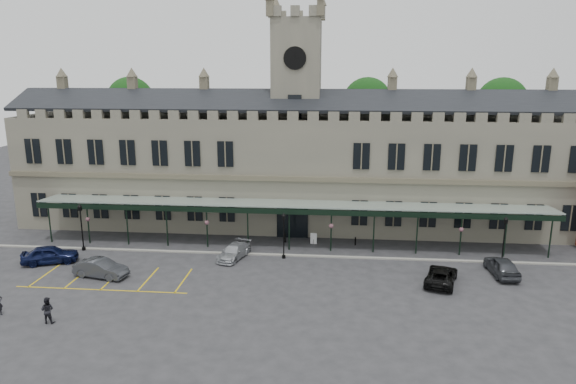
# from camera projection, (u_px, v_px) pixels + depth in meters

# --- Properties ---
(ground) EXTENTS (140.00, 140.00, 0.00)m
(ground) POSITION_uv_depth(u_px,v_px,m) (281.00, 279.00, 42.46)
(ground) COLOR #2A2A2D
(station_building) EXTENTS (60.00, 10.36, 17.30)m
(station_building) POSITION_uv_depth(u_px,v_px,m) (296.00, 167.00, 56.34)
(station_building) COLOR #615E51
(station_building) RESTS_ON ground
(clock_tower) EXTENTS (5.60, 5.60, 24.80)m
(clock_tower) POSITION_uv_depth(u_px,v_px,m) (297.00, 106.00, 54.87)
(clock_tower) COLOR #615E51
(clock_tower) RESTS_ON ground
(canopy) EXTENTS (50.00, 4.10, 4.30)m
(canopy) POSITION_uv_depth(u_px,v_px,m) (289.00, 225.00, 49.12)
(canopy) COLOR #8C9E93
(canopy) RESTS_ON ground
(kerb) EXTENTS (60.00, 0.40, 0.12)m
(kerb) POSITION_uv_depth(u_px,v_px,m) (288.00, 255.00, 47.77)
(kerb) COLOR gray
(kerb) RESTS_ON ground
(parking_markings) EXTENTS (16.00, 6.00, 0.01)m
(parking_markings) POSITION_uv_depth(u_px,v_px,m) (111.00, 280.00, 42.26)
(parking_markings) COLOR gold
(parking_markings) RESTS_ON ground
(tree_behind_left) EXTENTS (6.00, 6.00, 16.00)m
(tree_behind_left) POSITION_uv_depth(u_px,v_px,m) (131.00, 102.00, 65.63)
(tree_behind_left) COLOR #332314
(tree_behind_left) RESTS_ON ground
(tree_behind_mid) EXTENTS (6.00, 6.00, 16.00)m
(tree_behind_mid) POSITION_uv_depth(u_px,v_px,m) (367.00, 103.00, 62.93)
(tree_behind_mid) COLOR #332314
(tree_behind_mid) RESTS_ON ground
(tree_behind_right) EXTENTS (6.00, 6.00, 16.00)m
(tree_behind_right) POSITION_uv_depth(u_px,v_px,m) (502.00, 104.00, 61.50)
(tree_behind_right) COLOR #332314
(tree_behind_right) RESTS_ON ground
(lamp_post_left) EXTENTS (0.44, 0.44, 4.64)m
(lamp_post_left) POSITION_uv_depth(u_px,v_px,m) (81.00, 223.00, 48.64)
(lamp_post_left) COLOR black
(lamp_post_left) RESTS_ON ground
(lamp_post_mid) EXTENTS (0.41, 0.41, 4.35)m
(lamp_post_mid) POSITION_uv_depth(u_px,v_px,m) (284.00, 231.00, 46.58)
(lamp_post_mid) COLOR black
(lamp_post_mid) RESTS_ON ground
(lamp_post_right) EXTENTS (0.42, 0.42, 4.43)m
(lamp_post_right) POSITION_uv_depth(u_px,v_px,m) (504.00, 236.00, 45.21)
(lamp_post_right) COLOR black
(lamp_post_right) RESTS_ON ground
(traffic_cone) EXTENTS (0.48, 0.48, 0.77)m
(traffic_cone) POSITION_uv_depth(u_px,v_px,m) (434.00, 275.00, 42.33)
(traffic_cone) COLOR orange
(traffic_cone) RESTS_ON ground
(sign_board) EXTENTS (0.65, 0.16, 1.12)m
(sign_board) POSITION_uv_depth(u_px,v_px,m) (314.00, 239.00, 50.91)
(sign_board) COLOR black
(sign_board) RESTS_ON ground
(bollard_left) EXTENTS (0.17, 0.17, 0.95)m
(bollard_left) POSITION_uv_depth(u_px,v_px,m) (285.00, 238.00, 51.39)
(bollard_left) COLOR black
(bollard_left) RESTS_ON ground
(bollard_right) EXTENTS (0.15, 0.15, 0.82)m
(bollard_right) POSITION_uv_depth(u_px,v_px,m) (355.00, 241.00, 50.56)
(bollard_right) COLOR black
(bollard_right) RESTS_ON ground
(car_left_a) EXTENTS (5.11, 3.44, 1.62)m
(car_left_a) POSITION_uv_depth(u_px,v_px,m) (50.00, 254.00, 45.83)
(car_left_a) COLOR #0B1233
(car_left_a) RESTS_ON ground
(car_left_b) EXTENTS (4.82, 2.52, 1.51)m
(car_left_b) POSITION_uv_depth(u_px,v_px,m) (101.00, 268.00, 42.79)
(car_left_b) COLOR #36383D
(car_left_b) RESTS_ON ground
(car_taxi) EXTENTS (2.99, 4.74, 1.28)m
(car_taxi) POSITION_uv_depth(u_px,v_px,m) (234.00, 252.00, 47.04)
(car_taxi) COLOR #A6A9AE
(car_taxi) RESTS_ON ground
(car_van) EXTENTS (3.59, 5.26, 1.34)m
(car_van) POSITION_uv_depth(u_px,v_px,m) (441.00, 276.00, 41.51)
(car_van) COLOR black
(car_van) RESTS_ON ground
(car_right_a) EXTENTS (2.12, 4.71, 1.57)m
(car_right_a) POSITION_uv_depth(u_px,v_px,m) (502.00, 266.00, 43.19)
(car_right_a) COLOR #36383D
(car_right_a) RESTS_ON ground
(person_b) EXTENTS (0.93, 0.74, 1.87)m
(person_b) POSITION_uv_depth(u_px,v_px,m) (47.00, 310.00, 35.00)
(person_b) COLOR black
(person_b) RESTS_ON ground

